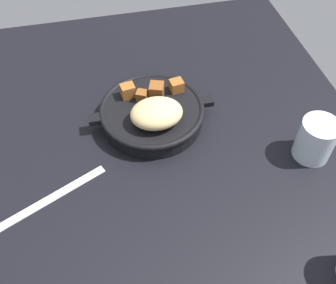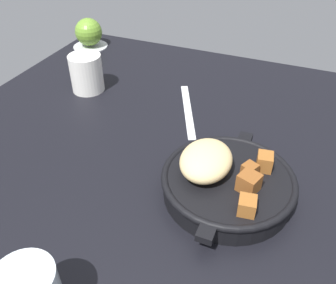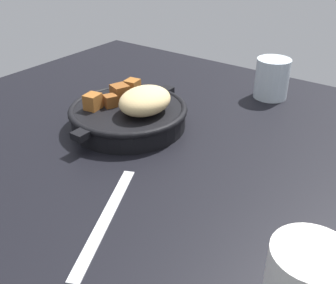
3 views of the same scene
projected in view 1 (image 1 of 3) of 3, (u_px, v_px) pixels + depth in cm
name	position (u px, v px, depth cm)	size (l,w,h in cm)	color
ground_plane	(134.00, 165.00, 76.33)	(97.18, 103.90, 2.40)	black
cast_iron_skillet	(153.00, 113.00, 79.71)	(26.04, 21.76, 8.46)	black
butter_knife	(51.00, 198.00, 69.79)	(21.93, 1.60, 0.36)	silver
water_glass_short	(316.00, 140.00, 73.36)	(7.16, 7.16, 8.47)	silver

